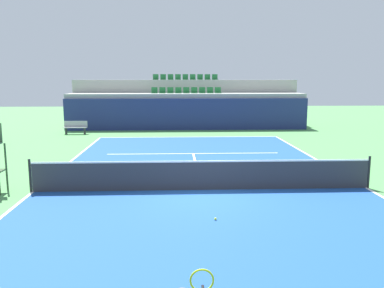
# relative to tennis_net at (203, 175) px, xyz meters

# --- Properties ---
(ground_plane) EXTENTS (80.00, 80.00, 0.00)m
(ground_plane) POSITION_rel_tennis_net_xyz_m (0.00, 0.00, -0.51)
(ground_plane) COLOR #4C8C4C
(court_surface) EXTENTS (11.00, 24.00, 0.01)m
(court_surface) POSITION_rel_tennis_net_xyz_m (0.00, 0.00, -0.50)
(court_surface) COLOR #1E4C99
(court_surface) RESTS_ON ground_plane
(baseline_far) EXTENTS (11.00, 0.10, 0.00)m
(baseline_far) POSITION_rel_tennis_net_xyz_m (0.00, 11.95, -0.50)
(baseline_far) COLOR white
(baseline_far) RESTS_ON court_surface
(sideline_left) EXTENTS (0.10, 24.00, 0.00)m
(sideline_left) POSITION_rel_tennis_net_xyz_m (-5.45, 0.00, -0.50)
(sideline_left) COLOR white
(sideline_left) RESTS_ON court_surface
(sideline_right) EXTENTS (0.10, 24.00, 0.00)m
(sideline_right) POSITION_rel_tennis_net_xyz_m (5.45, 0.00, -0.50)
(sideline_right) COLOR white
(sideline_right) RESTS_ON court_surface
(service_line_far) EXTENTS (8.26, 0.10, 0.00)m
(service_line_far) POSITION_rel_tennis_net_xyz_m (0.00, 6.40, -0.50)
(service_line_far) COLOR white
(service_line_far) RESTS_ON court_surface
(centre_service_line) EXTENTS (0.10, 6.40, 0.00)m
(centre_service_line) POSITION_rel_tennis_net_xyz_m (0.00, 3.20, -0.50)
(centre_service_line) COLOR white
(centre_service_line) RESTS_ON court_surface
(back_wall) EXTENTS (17.07, 0.30, 2.22)m
(back_wall) POSITION_rel_tennis_net_xyz_m (0.00, 15.51, 0.60)
(back_wall) COLOR navy
(back_wall) RESTS_ON ground_plane
(stands_tier_lower) EXTENTS (17.07, 2.40, 2.53)m
(stands_tier_lower) POSITION_rel_tennis_net_xyz_m (0.00, 16.86, 0.76)
(stands_tier_lower) COLOR #9E9E99
(stands_tier_lower) RESTS_ON ground_plane
(stands_tier_upper) EXTENTS (17.07, 2.40, 3.50)m
(stands_tier_upper) POSITION_rel_tennis_net_xyz_m (0.00, 19.26, 1.24)
(stands_tier_upper) COLOR #9E9E99
(stands_tier_upper) RESTS_ON ground_plane
(seating_row_lower) EXTENTS (5.11, 0.44, 0.44)m
(seating_row_lower) POSITION_rel_tennis_net_xyz_m (0.00, 16.96, 2.15)
(seating_row_lower) COLOR #1E6633
(seating_row_lower) RESTS_ON stands_tier_lower
(seating_row_upper) EXTENTS (5.11, 0.44, 0.44)m
(seating_row_upper) POSITION_rel_tennis_net_xyz_m (0.00, 19.36, 3.11)
(seating_row_upper) COLOR #1E6633
(seating_row_upper) RESTS_ON stands_tier_upper
(tennis_net) EXTENTS (11.08, 0.08, 1.07)m
(tennis_net) POSITION_rel_tennis_net_xyz_m (0.00, 0.00, 0.00)
(tennis_net) COLOR black
(tennis_net) RESTS_ON court_surface
(player_bench) EXTENTS (1.50, 0.40, 0.85)m
(player_bench) POSITION_rel_tennis_net_xyz_m (-7.35, 13.69, -0.00)
(player_bench) COLOR #99999E
(player_bench) RESTS_ON ground_plane
(tennis_ball_1) EXTENTS (0.07, 0.07, 0.07)m
(tennis_ball_1) POSITION_rel_tennis_net_xyz_m (0.13, -2.84, -0.47)
(tennis_ball_1) COLOR #CCE033
(tennis_ball_1) RESTS_ON court_surface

